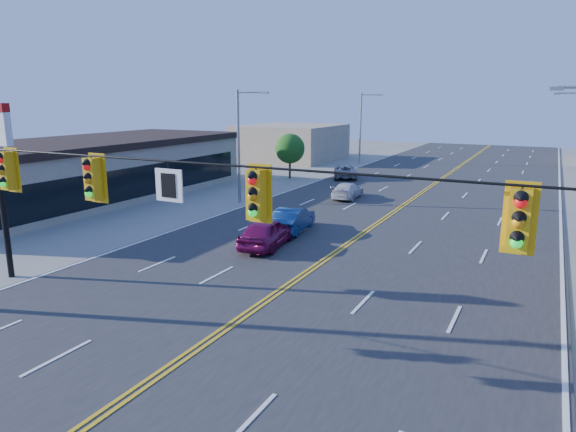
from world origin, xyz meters
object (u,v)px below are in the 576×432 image
at_px(car_magenta, 267,234).
at_px(car_blue, 292,220).
at_px(car_silver, 345,172).
at_px(car_white, 347,191).
at_px(signal_span, 127,204).

xyz_separation_m(car_magenta, car_blue, (-0.23, 3.37, -0.05)).
bearing_deg(car_silver, car_white, 89.63).
bearing_deg(car_silver, car_blue, 80.39).
relative_size(signal_span, car_silver, 5.39).
relative_size(car_magenta, car_blue, 1.03).
relative_size(signal_span, car_magenta, 5.61).
height_order(signal_span, car_white, signal_span).
distance_m(car_magenta, car_silver, 23.94).
relative_size(car_blue, car_silver, 0.93).
height_order(car_magenta, car_blue, car_magenta).
bearing_deg(signal_span, car_blue, 102.64).
bearing_deg(car_white, car_blue, 89.99).
distance_m(car_blue, car_silver, 20.60).
bearing_deg(car_blue, car_silver, -85.24).
bearing_deg(car_white, car_silver, -72.09).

